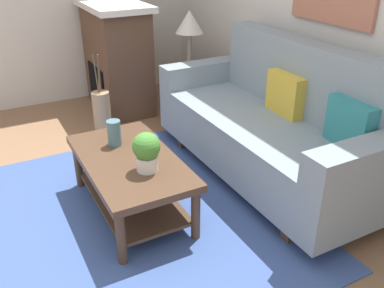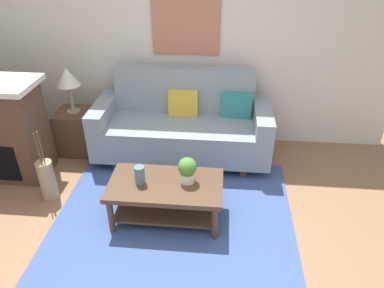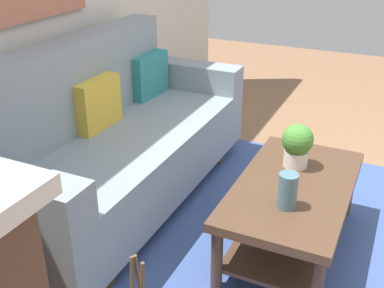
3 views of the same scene
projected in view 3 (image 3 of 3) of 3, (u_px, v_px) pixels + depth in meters
name	position (u px, v px, depth m)	size (l,w,h in m)	color
ground_plane	(374.00, 262.00, 2.65)	(9.17, 9.17, 0.00)	#8C6647
area_rug	(286.00, 238.00, 2.84)	(2.38, 1.99, 0.01)	#3D5693
couch	(116.00, 143.00, 3.05)	(2.12, 0.84, 1.08)	gray
throw_pillow_mustard	(97.00, 103.00, 2.99)	(0.36, 0.12, 0.32)	gold
throw_pillow_teal	(148.00, 75.00, 3.53)	(0.36, 0.12, 0.32)	teal
coffee_table	(292.00, 202.00, 2.63)	(1.10, 0.60, 0.43)	#513826
tabletop_vase	(288.00, 191.00, 2.34)	(0.10, 0.10, 0.19)	slate
potted_plant_tabletop	(297.00, 144.00, 2.71)	(0.18, 0.18, 0.26)	white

